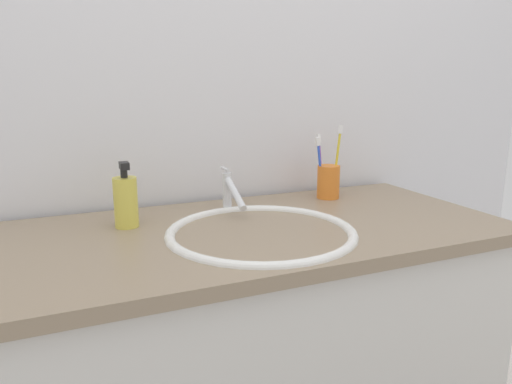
# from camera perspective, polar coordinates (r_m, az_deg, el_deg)

# --- Properties ---
(tiled_wall_back) EXTENTS (2.45, 0.04, 2.40)m
(tiled_wall_back) POSITION_cam_1_polar(r_m,az_deg,el_deg) (1.38, -6.41, 13.24)
(tiled_wall_back) COLOR silver
(tiled_wall_back) RESTS_ON ground
(sink_basin) EXTENTS (0.44, 0.44, 0.13)m
(sink_basin) POSITION_cam_1_polar(r_m,az_deg,el_deg) (1.10, 0.62, -7.32)
(sink_basin) COLOR white
(sink_basin) RESTS_ON vanity_counter
(faucet) EXTENTS (0.02, 0.16, 0.11)m
(faucet) POSITION_cam_1_polar(r_m,az_deg,el_deg) (1.25, -3.12, 0.11)
(faucet) COLOR silver
(faucet) RESTS_ON sink_basin
(toothbrush_cup) EXTENTS (0.07, 0.07, 0.10)m
(toothbrush_cup) POSITION_cam_1_polar(r_m,az_deg,el_deg) (1.41, 8.68, 1.21)
(toothbrush_cup) COLOR orange
(toothbrush_cup) RESTS_ON vanity_counter
(toothbrush_blue) EXTENTS (0.03, 0.01, 0.18)m
(toothbrush_blue) POSITION_cam_1_polar(r_m,az_deg,el_deg) (1.39, 7.68, 3.45)
(toothbrush_blue) COLOR blue
(toothbrush_blue) RESTS_ON toothbrush_cup
(toothbrush_yellow) EXTENTS (0.03, 0.02, 0.21)m
(toothbrush_yellow) POSITION_cam_1_polar(r_m,az_deg,el_deg) (1.41, 9.73, 4.23)
(toothbrush_yellow) COLOR yellow
(toothbrush_yellow) RESTS_ON toothbrush_cup
(toothbrush_purple) EXTENTS (0.01, 0.05, 0.18)m
(toothbrush_purple) POSITION_cam_1_polar(r_m,az_deg,el_deg) (1.44, 7.72, 3.79)
(toothbrush_purple) COLOR purple
(toothbrush_purple) RESTS_ON toothbrush_cup
(soap_dispenser) EXTENTS (0.06, 0.06, 0.16)m
(soap_dispenser) POSITION_cam_1_polar(r_m,az_deg,el_deg) (1.15, -15.38, -1.04)
(soap_dispenser) COLOR #DBCC4C
(soap_dispenser) RESTS_ON vanity_counter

